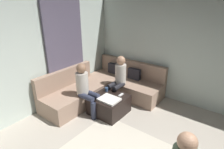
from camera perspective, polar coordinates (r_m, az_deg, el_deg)
The scene contains 10 objects.
wall_back at distance 4.72m, azimuth 26.45°, elevation 5.88°, with size 6.00×0.12×2.70m, color silver.
wall_left at distance 4.22m, azimuth -28.84°, elevation 3.69°, with size 0.12×6.00×2.70m, color silver.
curtain_panel at distance 4.80m, azimuth -14.11°, elevation 6.56°, with size 0.06×1.10×2.50m, color #595166.
sectional_couch at distance 5.01m, azimuth -2.39°, elevation -3.99°, with size 2.10×2.55×0.87m.
ottoman at distance 4.37m, azimuth -0.93°, elevation -9.27°, with size 0.76×0.76×0.42m, color black.
folded_blanket at distance 4.12m, azimuth -0.89°, elevation -7.68°, with size 0.44×0.36×0.04m, color white.
coffee_mug at distance 4.49m, azimuth -1.74°, elevation -4.61°, with size 0.08×0.08×0.10m, color #334C72.
game_remote at distance 4.32m, azimuth 2.75°, elevation -6.29°, with size 0.05×0.15×0.02m, color white.
person_on_couch_back at distance 4.66m, azimuth 1.97°, elevation -0.98°, with size 0.30×0.60×1.20m.
person_on_couch_side at distance 4.20m, azimuth -8.19°, elevation -3.91°, with size 0.60×0.30×1.20m.
Camera 1 is at (0.80, -1.57, 2.50)m, focal length 29.66 mm.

